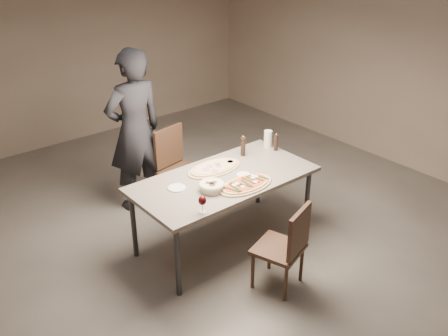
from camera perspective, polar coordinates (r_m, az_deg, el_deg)
room at (r=4.55m, az=0.00°, el=6.20°), size 7.00×7.00×7.00m
dining_table at (r=4.85m, az=0.00°, el=-1.66°), size 1.80×0.90×0.75m
zucchini_pizza at (r=4.66m, az=2.50°, el=-1.87°), size 0.58×0.32×0.05m
ham_pizza at (r=4.97m, az=-1.11°, el=0.03°), size 0.61×0.34×0.04m
bread_basket at (r=4.56m, az=-1.42°, el=-2.07°), size 0.24×0.24×0.08m
oil_dish at (r=4.85m, az=2.23°, el=-0.80°), size 0.13×0.13×0.02m
pepper_mill_left at (r=5.38m, az=5.96°, el=2.93°), size 0.05×0.05×0.20m
pepper_mill_right at (r=5.22m, az=2.20°, el=2.50°), size 0.06×0.06×0.23m
carafe at (r=5.45m, az=5.04°, el=3.34°), size 0.09×0.09×0.19m
wine_glass at (r=4.21m, az=-2.50°, el=-3.79°), size 0.07×0.07×0.16m
side_plate at (r=4.64m, az=-5.42°, el=-2.27°), size 0.17×0.17×0.01m
chair_near at (r=4.40m, az=7.22°, el=-8.58°), size 0.50×0.50×0.84m
chair_far at (r=5.66m, az=-5.48°, el=0.55°), size 0.50×0.50×0.92m
diner at (r=5.53m, az=-10.16°, el=4.17°), size 0.68×0.45×1.83m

